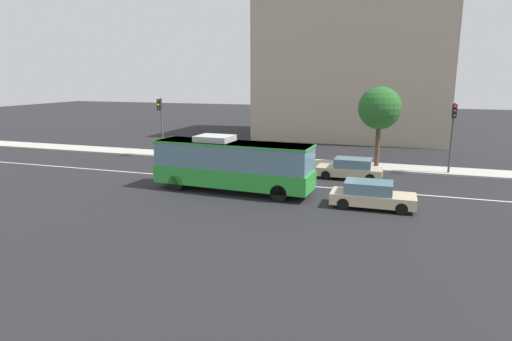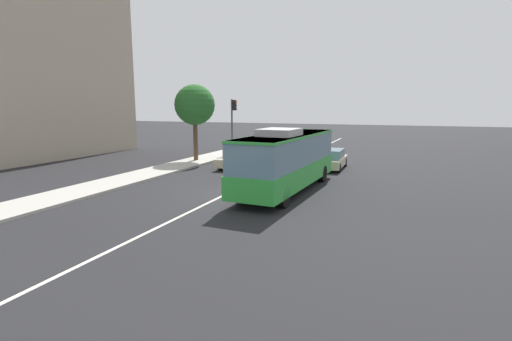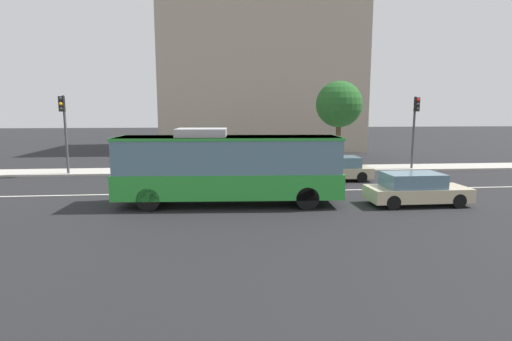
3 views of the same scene
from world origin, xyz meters
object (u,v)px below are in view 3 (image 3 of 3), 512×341
Objects in this scene: sedan_beige_ahead at (335,169)px; transit_bus at (228,165)px; traffic_light_near_corner at (415,120)px; traffic_light_mid_block at (64,121)px; street_tree_kerbside_left at (339,105)px; sedan_beige at (416,189)px.

transit_bus is at bearing 41.89° from sedan_beige_ahead.
traffic_light_near_corner and traffic_light_mid_block have the same top height.
street_tree_kerbside_left reaches higher than traffic_light_near_corner.
sedan_beige_ahead is 8.09m from traffic_light_near_corner.
transit_bus is 2.24× the size of sedan_beige_ahead.
sedan_beige_ahead is 0.87× the size of traffic_light_mid_block.
traffic_light_mid_block is at bearing -86.52° from traffic_light_near_corner.
sedan_beige_ahead is 0.87× the size of traffic_light_near_corner.
transit_bus is 8.85m from sedan_beige_ahead.
sedan_beige_ahead is (-1.80, 6.62, 0.00)m from sedan_beige.
traffic_light_mid_block is at bearing 151.55° from sedan_beige.
transit_bus is at bearing 52.04° from traffic_light_mid_block.
street_tree_kerbside_left is (-0.25, 11.22, 3.92)m from sedan_beige.
traffic_light_mid_block is 18.55m from street_tree_kerbside_left.
sedan_beige is at bearing -88.71° from street_tree_kerbside_left.
sedan_beige_ahead is at bearing 82.34° from traffic_light_mid_block.
transit_bus is 2.25× the size of sedan_beige.
traffic_light_near_corner reaches higher than transit_bus.
sedan_beige_ahead is at bearing 44.22° from transit_bus.
traffic_light_near_corner is at bearing -12.05° from street_tree_kerbside_left.
sedan_beige is at bearing -22.71° from traffic_light_near_corner.
transit_bus is at bearing -52.12° from traffic_light_near_corner.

